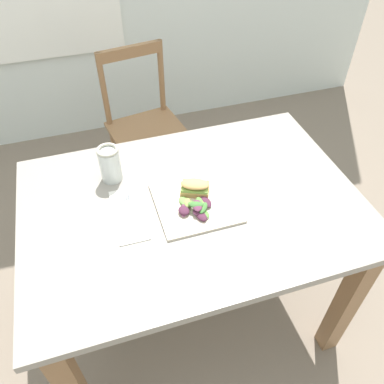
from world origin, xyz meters
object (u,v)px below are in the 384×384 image
plate_lunch (195,203)px  sandwich_half_front (195,187)px  dining_table (192,226)px  fork_on_napkin (128,210)px  chair_wooden_far (146,128)px  mason_jar_iced_tea (110,165)px

plate_lunch → sandwich_half_front: (0.01, 0.04, 0.03)m
dining_table → fork_on_napkin: size_ratio=6.43×
chair_wooden_far → fork_on_napkin: chair_wooden_far is taller
dining_table → fork_on_napkin: fork_on_napkin is taller
sandwich_half_front → mason_jar_iced_tea: size_ratio=0.83×
chair_wooden_far → plate_lunch: (-0.00, -0.92, 0.30)m
plate_lunch → fork_on_napkin: bearing=171.4°
chair_wooden_far → plate_lunch: chair_wooden_far is taller
dining_table → plate_lunch: size_ratio=4.34×
dining_table → mason_jar_iced_tea: (-0.25, 0.21, 0.20)m
plate_lunch → fork_on_napkin: plate_lunch is taller
mason_jar_iced_tea → sandwich_half_front: bearing=-33.5°
plate_lunch → mason_jar_iced_tea: (-0.26, 0.22, 0.06)m
chair_wooden_far → sandwich_half_front: size_ratio=7.46×
chair_wooden_far → mason_jar_iced_tea: 0.83m
plate_lunch → mason_jar_iced_tea: 0.34m
chair_wooden_far → fork_on_napkin: size_ratio=4.68×
fork_on_napkin → mason_jar_iced_tea: size_ratio=1.32×
dining_table → mason_jar_iced_tea: mason_jar_iced_tea is taller
chair_wooden_far → fork_on_napkin: bearing=-104.9°
sandwich_half_front → mason_jar_iced_tea: bearing=146.5°
chair_wooden_far → sandwich_half_front: 0.94m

